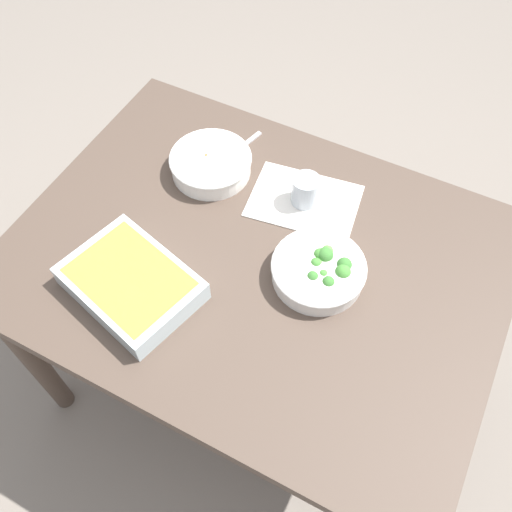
{
  "coord_description": "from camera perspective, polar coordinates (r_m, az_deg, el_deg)",
  "views": [
    {
      "loc": [
        -0.35,
        0.68,
        1.88
      ],
      "look_at": [
        0.0,
        0.0,
        0.74
      ],
      "focal_mm": 39.21,
      "sensor_mm": 36.0,
      "label": 1
    }
  ],
  "objects": [
    {
      "name": "ground_plane",
      "position": [
        2.03,
        -0.0,
        -11.78
      ],
      "size": [
        6.0,
        6.0,
        0.0
      ],
      "primitive_type": "plane",
      "color": "slate"
    },
    {
      "name": "dining_table",
      "position": [
        1.45,
        -0.0,
        -1.99
      ],
      "size": [
        1.2,
        0.9,
        0.74
      ],
      "color": "#4C3D33",
      "rests_on": "ground_plane"
    },
    {
      "name": "placemat",
      "position": [
        1.48,
        4.94,
        5.62
      ],
      "size": [
        0.31,
        0.24,
        0.0
      ],
      "primitive_type": "cube",
      "rotation": [
        0.0,
        0.0,
        0.15
      ],
      "color": "silver",
      "rests_on": "dining_table"
    },
    {
      "name": "stew_bowl",
      "position": [
        1.53,
        -4.63,
        9.41
      ],
      "size": [
        0.22,
        0.22,
        0.06
      ],
      "color": "white",
      "rests_on": "dining_table"
    },
    {
      "name": "broccoli_bowl",
      "position": [
        1.32,
        6.45,
        -1.41
      ],
      "size": [
        0.23,
        0.23,
        0.07
      ],
      "color": "white",
      "rests_on": "dining_table"
    },
    {
      "name": "baking_dish",
      "position": [
        1.33,
        -12.65,
        -2.66
      ],
      "size": [
        0.35,
        0.29,
        0.06
      ],
      "color": "silver",
      "rests_on": "dining_table"
    },
    {
      "name": "drink_cup",
      "position": [
        1.46,
        5.04,
        6.54
      ],
      "size": [
        0.07,
        0.07,
        0.08
      ],
      "color": "#B2BCC6",
      "rests_on": "dining_table"
    },
    {
      "name": "spoon_by_stew",
      "position": [
        1.59,
        -2.35,
        10.43
      ],
      "size": [
        0.06,
        0.17,
        0.01
      ],
      "color": "silver",
      "rests_on": "dining_table"
    },
    {
      "name": "spoon_by_broccoli",
      "position": [
        1.41,
        6.44,
        2.0
      ],
      "size": [
        0.08,
        0.17,
        0.01
      ],
      "color": "silver",
      "rests_on": "dining_table"
    }
  ]
}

